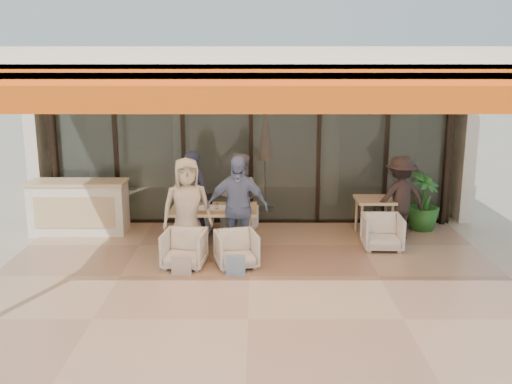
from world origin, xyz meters
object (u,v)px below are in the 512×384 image
at_px(chair_near_right, 236,248).
at_px(standing_woman, 400,198).
at_px(side_table, 374,204).
at_px(potted_palm, 423,202).
at_px(diner_periwinkle, 237,207).
at_px(dining_table, 214,211).
at_px(diner_grey, 239,197).
at_px(chair_far_left, 196,217).
at_px(diner_navy, 193,196).
at_px(chair_near_left, 184,247).
at_px(host_counter, 79,207).
at_px(chair_far_right, 240,218).
at_px(side_chair, 382,231).
at_px(diner_cream, 187,208).

bearing_deg(chair_near_right, standing_woman, 12.56).
height_order(side_table, standing_woman, standing_woman).
height_order(standing_woman, potted_palm, standing_woman).
bearing_deg(diner_periwinkle, dining_table, 134.32).
height_order(diner_grey, potted_palm, diner_grey).
distance_m(chair_far_left, potted_palm, 4.44).
bearing_deg(diner_navy, chair_near_left, 111.14).
height_order(host_counter, chair_far_right, host_counter).
relative_size(chair_far_left, diner_navy, 0.36).
bearing_deg(diner_navy, chair_far_left, -68.86).
bearing_deg(side_chair, diner_periwinkle, -169.77).
bearing_deg(diner_cream, standing_woman, 1.48).
relative_size(standing_woman, potted_palm, 1.37).
bearing_deg(potted_palm, chair_far_right, -177.46).
bearing_deg(potted_palm, chair_far_left, -177.95).
distance_m(host_counter, chair_near_right, 3.59).
xyz_separation_m(chair_far_left, potted_palm, (4.42, 0.16, 0.27)).
height_order(diner_cream, diner_periwinkle, diner_periwinkle).
xyz_separation_m(diner_grey, diner_cream, (-0.84, -0.90, 0.03)).
relative_size(side_table, potted_palm, 0.65).
xyz_separation_m(chair_far_right, side_table, (2.54, -0.26, 0.34)).
distance_m(chair_far_right, chair_near_left, 2.08).
bearing_deg(side_table, host_counter, 177.99).
relative_size(chair_far_left, side_chair, 0.88).
bearing_deg(chair_far_right, potted_palm, -156.79).
relative_size(dining_table, chair_far_left, 2.48).
xyz_separation_m(host_counter, chair_far_right, (3.08, 0.06, -0.24)).
distance_m(chair_near_left, diner_navy, 1.49).
height_order(chair_near_right, standing_woman, standing_woman).
height_order(host_counter, side_table, host_counter).
bearing_deg(side_table, chair_near_left, -154.16).
xyz_separation_m(diner_cream, side_chair, (3.38, 0.39, -0.51)).
relative_size(chair_far_right, diner_navy, 0.35).
distance_m(dining_table, chair_near_right, 1.11).
bearing_deg(chair_far_left, dining_table, 119.60).
xyz_separation_m(chair_far_right, diner_navy, (-0.84, -0.50, 0.55)).
bearing_deg(dining_table, side_table, 12.94).
height_order(chair_far_left, diner_navy, diner_navy).
bearing_deg(diner_navy, diner_grey, -158.86).
xyz_separation_m(chair_near_right, standing_woman, (2.97, 1.49, 0.46)).
height_order(diner_grey, diner_cream, diner_cream).
height_order(dining_table, potted_palm, potted_palm).
distance_m(chair_near_right, diner_cream, 1.11).
bearing_deg(side_chair, standing_woman, 56.22).
relative_size(host_counter, diner_grey, 1.12).
distance_m(dining_table, diner_navy, 0.63).
height_order(host_counter, chair_near_left, host_counter).
distance_m(diner_cream, potted_palm, 4.70).
relative_size(diner_navy, diner_grey, 1.02).
bearing_deg(chair_near_left, side_table, 32.30).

